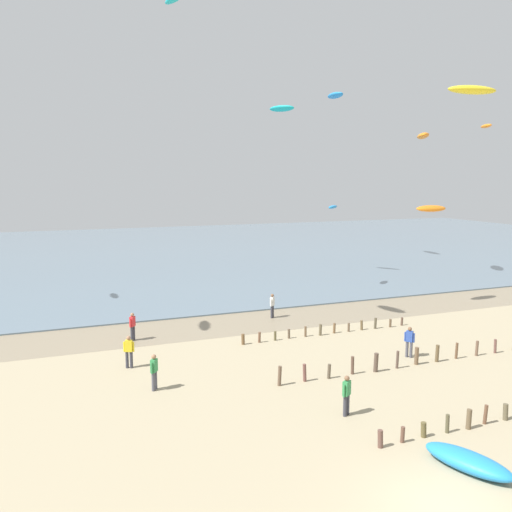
{
  "coord_description": "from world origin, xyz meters",
  "views": [
    {
      "loc": [
        -10.77,
        -11.83,
        9.76
      ],
      "look_at": [
        -1.7,
        11.09,
        6.21
      ],
      "focal_mm": 38.43,
      "sensor_mm": 36.0,
      "label": 1
    }
  ],
  "objects_px": {
    "kite_aloft_8": "(333,207)",
    "person_mid_beach": "(133,326)",
    "kite_aloft_9": "(423,136)",
    "person_far_down_beach": "(347,394)",
    "kite_aloft_5": "(335,95)",
    "grounded_kite": "(468,461)",
    "kite_aloft_7": "(472,90)",
    "person_nearest_camera": "(154,371)",
    "kite_aloft_0": "(431,208)",
    "person_left_flank": "(129,351)",
    "person_by_waterline": "(409,341)",
    "person_right_flank": "(272,305)",
    "kite_aloft_4": "(486,126)",
    "kite_aloft_6": "(282,108)"
  },
  "relations": [
    {
      "from": "person_by_waterline",
      "to": "person_left_flank",
      "type": "height_order",
      "value": "same"
    },
    {
      "from": "person_far_down_beach",
      "to": "grounded_kite",
      "type": "height_order",
      "value": "person_far_down_beach"
    },
    {
      "from": "kite_aloft_4",
      "to": "kite_aloft_0",
      "type": "bearing_deg",
      "value": 128.1
    },
    {
      "from": "person_right_flank",
      "to": "kite_aloft_0",
      "type": "xyz_separation_m",
      "value": [
        12.63,
        -0.83,
        6.52
      ]
    },
    {
      "from": "kite_aloft_4",
      "to": "kite_aloft_7",
      "type": "distance_m",
      "value": 13.8
    },
    {
      "from": "person_by_waterline",
      "to": "kite_aloft_9",
      "type": "xyz_separation_m",
      "value": [
        16.05,
        19.93,
        12.77
      ]
    },
    {
      "from": "person_right_flank",
      "to": "kite_aloft_5",
      "type": "height_order",
      "value": "kite_aloft_5"
    },
    {
      "from": "kite_aloft_7",
      "to": "kite_aloft_5",
      "type": "bearing_deg",
      "value": -99.47
    },
    {
      "from": "kite_aloft_8",
      "to": "person_mid_beach",
      "type": "bearing_deg",
      "value": -18.81
    },
    {
      "from": "person_right_flank",
      "to": "person_far_down_beach",
      "type": "distance_m",
      "value": 16.11
    },
    {
      "from": "kite_aloft_8",
      "to": "grounded_kite",
      "type": "bearing_deg",
      "value": 24.5
    },
    {
      "from": "person_left_flank",
      "to": "kite_aloft_4",
      "type": "distance_m",
      "value": 33.22
    },
    {
      "from": "kite_aloft_8",
      "to": "person_left_flank",
      "type": "bearing_deg",
      "value": -9.51
    },
    {
      "from": "person_far_down_beach",
      "to": "kite_aloft_8",
      "type": "bearing_deg",
      "value": 62.01
    },
    {
      "from": "person_mid_beach",
      "to": "kite_aloft_8",
      "type": "relative_size",
      "value": 0.94
    },
    {
      "from": "person_nearest_camera",
      "to": "person_mid_beach",
      "type": "distance_m",
      "value": 8.25
    },
    {
      "from": "kite_aloft_4",
      "to": "kite_aloft_8",
      "type": "relative_size",
      "value": 1.04
    },
    {
      "from": "kite_aloft_7",
      "to": "kite_aloft_8",
      "type": "height_order",
      "value": "kite_aloft_7"
    },
    {
      "from": "kite_aloft_8",
      "to": "kite_aloft_7",
      "type": "bearing_deg",
      "value": 44.73
    },
    {
      "from": "person_nearest_camera",
      "to": "kite_aloft_0",
      "type": "bearing_deg",
      "value": 22.05
    },
    {
      "from": "kite_aloft_7",
      "to": "kite_aloft_0",
      "type": "bearing_deg",
      "value": -110.82
    },
    {
      "from": "person_far_down_beach",
      "to": "kite_aloft_8",
      "type": "xyz_separation_m",
      "value": [
        12.24,
        23.03,
        6.31
      ]
    },
    {
      "from": "person_right_flank",
      "to": "person_mid_beach",
      "type": "bearing_deg",
      "value": -169.42
    },
    {
      "from": "person_mid_beach",
      "to": "kite_aloft_4",
      "type": "xyz_separation_m",
      "value": [
        28.79,
        2.42,
        12.91
      ]
    },
    {
      "from": "kite_aloft_0",
      "to": "kite_aloft_6",
      "type": "distance_m",
      "value": 17.6
    },
    {
      "from": "person_mid_beach",
      "to": "kite_aloft_7",
      "type": "xyz_separation_m",
      "value": [
        18.64,
        -6.88,
        13.82
      ]
    },
    {
      "from": "kite_aloft_9",
      "to": "kite_aloft_7",
      "type": "bearing_deg",
      "value": -175.54
    },
    {
      "from": "kite_aloft_0",
      "to": "kite_aloft_8",
      "type": "bearing_deg",
      "value": 108.59
    },
    {
      "from": "grounded_kite",
      "to": "kite_aloft_7",
      "type": "height_order",
      "value": "kite_aloft_7"
    },
    {
      "from": "kite_aloft_5",
      "to": "kite_aloft_6",
      "type": "bearing_deg",
      "value": 134.74
    },
    {
      "from": "person_by_waterline",
      "to": "kite_aloft_9",
      "type": "relative_size",
      "value": 0.49
    },
    {
      "from": "kite_aloft_5",
      "to": "person_nearest_camera",
      "type": "bearing_deg",
      "value": 145.33
    },
    {
      "from": "person_far_down_beach",
      "to": "kite_aloft_5",
      "type": "distance_m",
      "value": 46.14
    },
    {
      "from": "kite_aloft_4",
      "to": "kite_aloft_5",
      "type": "xyz_separation_m",
      "value": [
        -1.91,
        20.98,
        5.09
      ]
    },
    {
      "from": "person_mid_beach",
      "to": "person_right_flank",
      "type": "relative_size",
      "value": 1.0
    },
    {
      "from": "person_right_flank",
      "to": "grounded_kite",
      "type": "distance_m",
      "value": 21.05
    },
    {
      "from": "person_nearest_camera",
      "to": "kite_aloft_7",
      "type": "height_order",
      "value": "kite_aloft_7"
    },
    {
      "from": "person_far_down_beach",
      "to": "kite_aloft_0",
      "type": "relative_size",
      "value": 0.59
    },
    {
      "from": "person_mid_beach",
      "to": "person_left_flank",
      "type": "relative_size",
      "value": 1.0
    },
    {
      "from": "kite_aloft_9",
      "to": "kite_aloft_8",
      "type": "bearing_deg",
      "value": 136.44
    },
    {
      "from": "person_left_flank",
      "to": "kite_aloft_7",
      "type": "xyz_separation_m",
      "value": [
        19.58,
        -2.07,
        13.82
      ]
    },
    {
      "from": "kite_aloft_4",
      "to": "kite_aloft_9",
      "type": "relative_size",
      "value": 0.55
    },
    {
      "from": "kite_aloft_6",
      "to": "person_right_flank",
      "type": "bearing_deg",
      "value": 119.42
    },
    {
      "from": "grounded_kite",
      "to": "kite_aloft_8",
      "type": "relative_size",
      "value": 1.71
    },
    {
      "from": "person_nearest_camera",
      "to": "kite_aloft_0",
      "type": "relative_size",
      "value": 0.59
    },
    {
      "from": "person_by_waterline",
      "to": "person_far_down_beach",
      "type": "relative_size",
      "value": 1.0
    },
    {
      "from": "kite_aloft_0",
      "to": "kite_aloft_5",
      "type": "xyz_separation_m",
      "value": [
        4.29,
        22.37,
        11.48
      ]
    },
    {
      "from": "grounded_kite",
      "to": "kite_aloft_8",
      "type": "bearing_deg",
      "value": -40.15
    },
    {
      "from": "kite_aloft_5",
      "to": "kite_aloft_8",
      "type": "distance_m",
      "value": 20.14
    },
    {
      "from": "grounded_kite",
      "to": "kite_aloft_5",
      "type": "distance_m",
      "value": 50.06
    }
  ]
}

